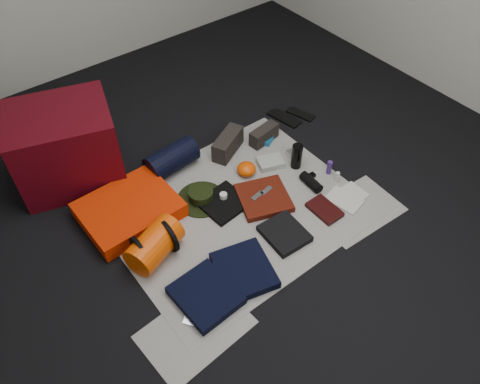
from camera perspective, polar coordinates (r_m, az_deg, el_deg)
floor at (r=3.17m, az=-0.54°, el=-2.40°), size 4.50×4.50×0.02m
newspaper_mat at (r=3.16m, az=-0.54°, el=-2.25°), size 1.60×1.30×0.01m
newspaper_sheet_front_left at (r=2.69m, az=-5.44°, el=-16.34°), size 0.61×0.44×0.00m
newspaper_sheet_front_right at (r=3.26m, az=14.03°, el=-2.13°), size 0.60×0.43×0.00m
red_cabinet at (r=3.41m, az=-20.44°, el=5.24°), size 0.81×0.73×0.56m
sleeping_pad at (r=3.17m, az=-13.35°, el=-2.10°), size 0.62×0.51×0.11m
stuff_sack at (r=2.90m, az=-10.37°, el=-6.34°), size 0.40×0.31×0.20m
sack_strap_left at (r=2.87m, az=-12.10°, el=-7.22°), size 0.02×0.22×0.22m
sack_strap_right at (r=2.91m, az=-8.70°, el=-5.34°), size 0.02×0.22×0.22m
navy_duffel at (r=3.40m, az=-8.34°, el=4.02°), size 0.39×0.23×0.20m
boonie_brim at (r=3.23m, az=-4.74°, el=-0.87°), size 0.36×0.36×0.01m
boonie_crown at (r=3.20m, az=-4.79°, el=-0.37°), size 0.17×0.17×0.07m
hiking_boot_left at (r=3.52m, az=-1.49°, el=5.89°), size 0.33×0.24×0.15m
hiking_boot_right at (r=3.63m, az=2.94°, el=6.99°), size 0.26×0.13×0.12m
flip_flop_left at (r=3.90m, az=5.41°, el=8.98°), size 0.16×0.30×0.02m
flip_flop_right at (r=3.96m, az=7.42°, el=9.39°), size 0.15×0.25×0.01m
trousers_navy_a at (r=2.75m, az=-4.21°, el=-12.44°), size 0.33×0.38×0.06m
trousers_navy_b at (r=2.83m, az=0.52°, el=-9.51°), size 0.40×0.43×0.06m
trousers_charcoal at (r=3.02m, az=5.45°, el=-5.06°), size 0.26×0.30×0.04m
black_tshirt at (r=3.18m, az=-1.99°, el=-1.33°), size 0.32×0.31×0.03m
red_shirt at (r=3.21m, az=2.90°, el=-0.72°), size 0.43×0.43×0.04m
orange_stuff_sack at (r=3.37m, az=0.79°, el=2.82°), size 0.14×0.14×0.09m
first_aid_pouch at (r=3.46m, az=3.73°, el=3.63°), size 0.22×0.19×0.05m
water_bottle at (r=3.41m, az=6.93°, el=4.35°), size 0.09×0.09×0.20m
speaker at (r=3.32m, az=8.65°, el=1.20°), size 0.08×0.18×0.07m
compact_camera at (r=3.55m, az=6.59°, el=4.82°), size 0.11×0.07×0.04m
cyan_case at (r=3.65m, az=3.33°, el=6.40°), size 0.14×0.12×0.04m
toiletry_purple at (r=3.42m, az=10.83°, el=2.95°), size 0.04×0.04×0.11m
toiletry_clear at (r=3.38m, az=11.75°, el=1.81°), size 0.03×0.03×0.08m
paperback_book at (r=3.19m, az=10.26°, el=-2.13°), size 0.15×0.23×0.03m
map_booklet at (r=3.29m, az=12.56°, el=-0.97°), size 0.20×0.26×0.01m
map_printout at (r=3.36m, az=13.71°, el=-0.05°), size 0.14×0.18×0.01m
sunglasses at (r=3.39m, az=8.40°, el=1.85°), size 0.10×0.05×0.03m
key_cluster at (r=2.71m, az=-6.09°, el=-15.19°), size 0.10×0.10×0.01m
tape_roll at (r=3.18m, az=-2.03°, el=-0.46°), size 0.05×0.05×0.04m
energy_bar_a at (r=3.18m, az=2.13°, el=-0.49°), size 0.10×0.05×0.01m
energy_bar_b at (r=3.21m, az=3.24°, el=0.16°), size 0.10×0.05×0.01m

